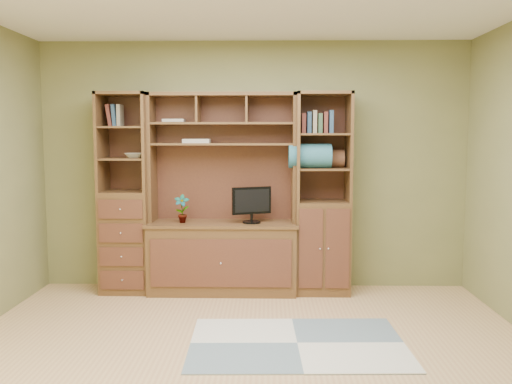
{
  "coord_description": "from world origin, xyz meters",
  "views": [
    {
      "loc": [
        0.15,
        -3.75,
        1.61
      ],
      "look_at": [
        0.04,
        1.2,
        1.1
      ],
      "focal_mm": 38.0,
      "sensor_mm": 36.0,
      "label": 1
    }
  ],
  "objects_px": {
    "center_hutch": "(222,194)",
    "monitor": "(252,198)",
    "right_tower": "(322,194)",
    "left_tower": "(126,193)"
  },
  "relations": [
    {
      "from": "center_hutch",
      "to": "right_tower",
      "type": "height_order",
      "value": "same"
    },
    {
      "from": "monitor",
      "to": "center_hutch",
      "type": "bearing_deg",
      "value": 151.11
    },
    {
      "from": "right_tower",
      "to": "monitor",
      "type": "xyz_separation_m",
      "value": [
        -0.72,
        -0.07,
        -0.04
      ]
    },
    {
      "from": "monitor",
      "to": "right_tower",
      "type": "bearing_deg",
      "value": -16.34
    },
    {
      "from": "left_tower",
      "to": "monitor",
      "type": "distance_m",
      "value": 1.3
    },
    {
      "from": "center_hutch",
      "to": "right_tower",
      "type": "distance_m",
      "value": 1.03
    },
    {
      "from": "right_tower",
      "to": "left_tower",
      "type": "bearing_deg",
      "value": 180.0
    },
    {
      "from": "right_tower",
      "to": "center_hutch",
      "type": "bearing_deg",
      "value": -177.77
    },
    {
      "from": "center_hutch",
      "to": "monitor",
      "type": "distance_m",
      "value": 0.31
    },
    {
      "from": "monitor",
      "to": "left_tower",
      "type": "bearing_deg",
      "value": 154.45
    }
  ]
}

